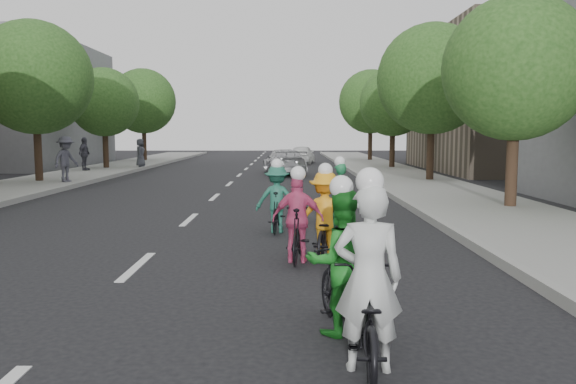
{
  "coord_description": "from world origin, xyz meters",
  "views": [
    {
      "loc": [
        2.49,
        -9.11,
        2.21
      ],
      "look_at": [
        2.51,
        2.28,
        1.0
      ],
      "focal_mm": 35.0,
      "sensor_mm": 36.0,
      "label": 1
    }
  ],
  "objects_px": {
    "cyclist_2": "(367,304)",
    "cyclist_3": "(277,204)",
    "cyclist_4": "(325,223)",
    "spectator_1": "(84,154)",
    "follow_car_trail": "(302,154)",
    "spectator_0": "(66,159)",
    "cyclist_1": "(298,227)",
    "follow_car_lead": "(284,162)",
    "cyclist_0": "(339,202)",
    "spectator_2": "(140,153)",
    "cyclist_5": "(340,274)"
  },
  "relations": [
    {
      "from": "cyclist_4",
      "to": "cyclist_3",
      "type": "bearing_deg",
      "value": -58.86
    },
    {
      "from": "cyclist_2",
      "to": "follow_car_trail",
      "type": "xyz_separation_m",
      "value": [
        0.32,
        34.75,
        0.05
      ]
    },
    {
      "from": "cyclist_0",
      "to": "follow_car_lead",
      "type": "height_order",
      "value": "cyclist_0"
    },
    {
      "from": "cyclist_2",
      "to": "spectator_0",
      "type": "distance_m",
      "value": 20.84
    },
    {
      "from": "follow_car_trail",
      "to": "spectator_2",
      "type": "relative_size",
      "value": 2.27
    },
    {
      "from": "cyclist_5",
      "to": "spectator_2",
      "type": "xyz_separation_m",
      "value": [
        -9.37,
        27.6,
        0.33
      ]
    },
    {
      "from": "follow_car_lead",
      "to": "spectator_1",
      "type": "bearing_deg",
      "value": -14.22
    },
    {
      "from": "cyclist_2",
      "to": "follow_car_lead",
      "type": "relative_size",
      "value": 0.41
    },
    {
      "from": "cyclist_0",
      "to": "spectator_1",
      "type": "relative_size",
      "value": 1.0
    },
    {
      "from": "cyclist_2",
      "to": "cyclist_4",
      "type": "relative_size",
      "value": 1.1
    },
    {
      "from": "spectator_0",
      "to": "cyclist_1",
      "type": "bearing_deg",
      "value": -122.7
    },
    {
      "from": "cyclist_1",
      "to": "spectator_1",
      "type": "height_order",
      "value": "spectator_1"
    },
    {
      "from": "cyclist_0",
      "to": "spectator_2",
      "type": "xyz_separation_m",
      "value": [
        -10.01,
        20.59,
        0.4
      ]
    },
    {
      "from": "spectator_2",
      "to": "spectator_0",
      "type": "bearing_deg",
      "value": 172.2
    },
    {
      "from": "cyclist_4",
      "to": "spectator_1",
      "type": "distance_m",
      "value": 23.8
    },
    {
      "from": "cyclist_4",
      "to": "follow_car_trail",
      "type": "distance_m",
      "value": 30.02
    },
    {
      "from": "cyclist_1",
      "to": "spectator_2",
      "type": "bearing_deg",
      "value": -63.62
    },
    {
      "from": "spectator_2",
      "to": "cyclist_2",
      "type": "bearing_deg",
      "value": -166.84
    },
    {
      "from": "follow_car_lead",
      "to": "cyclist_2",
      "type": "bearing_deg",
      "value": 83.3
    },
    {
      "from": "cyclist_0",
      "to": "follow_car_lead",
      "type": "distance_m",
      "value": 16.54
    },
    {
      "from": "cyclist_3",
      "to": "spectator_2",
      "type": "xyz_separation_m",
      "value": [
        -8.57,
        21.3,
        0.36
      ]
    },
    {
      "from": "follow_car_trail",
      "to": "spectator_1",
      "type": "distance_m",
      "value": 15.28
    },
    {
      "from": "cyclist_1",
      "to": "spectator_0",
      "type": "height_order",
      "value": "spectator_0"
    },
    {
      "from": "cyclist_2",
      "to": "follow_car_trail",
      "type": "distance_m",
      "value": 34.75
    },
    {
      "from": "cyclist_2",
      "to": "cyclist_3",
      "type": "height_order",
      "value": "cyclist_2"
    },
    {
      "from": "cyclist_3",
      "to": "follow_car_lead",
      "type": "relative_size",
      "value": 0.36
    },
    {
      "from": "cyclist_4",
      "to": "spectator_1",
      "type": "xyz_separation_m",
      "value": [
        -11.72,
        20.71,
        0.44
      ]
    },
    {
      "from": "spectator_1",
      "to": "cyclist_5",
      "type": "bearing_deg",
      "value": -147.36
    },
    {
      "from": "follow_car_lead",
      "to": "spectator_0",
      "type": "distance_m",
      "value": 10.96
    },
    {
      "from": "cyclist_5",
      "to": "spectator_0",
      "type": "distance_m",
      "value": 19.95
    },
    {
      "from": "cyclist_0",
      "to": "cyclist_4",
      "type": "distance_m",
      "value": 3.25
    },
    {
      "from": "cyclist_4",
      "to": "cyclist_5",
      "type": "distance_m",
      "value": 3.81
    },
    {
      "from": "cyclist_3",
      "to": "spectator_2",
      "type": "height_order",
      "value": "spectator_2"
    },
    {
      "from": "cyclist_1",
      "to": "follow_car_lead",
      "type": "relative_size",
      "value": 0.36
    },
    {
      "from": "cyclist_0",
      "to": "follow_car_trail",
      "type": "height_order",
      "value": "cyclist_0"
    },
    {
      "from": "follow_car_trail",
      "to": "cyclist_5",
      "type": "bearing_deg",
      "value": 97.41
    },
    {
      "from": "cyclist_4",
      "to": "follow_car_trail",
      "type": "xyz_separation_m",
      "value": [
        0.4,
        30.01,
        0.04
      ]
    },
    {
      "from": "cyclist_1",
      "to": "follow_car_lead",
      "type": "distance_m",
      "value": 20.05
    },
    {
      "from": "follow_car_trail",
      "to": "cyclist_2",
      "type": "bearing_deg",
      "value": 97.7
    },
    {
      "from": "cyclist_5",
      "to": "cyclist_2",
      "type": "bearing_deg",
      "value": 89.34
    },
    {
      "from": "cyclist_3",
      "to": "cyclist_2",
      "type": "bearing_deg",
      "value": 103.09
    },
    {
      "from": "follow_car_lead",
      "to": "cyclist_5",
      "type": "bearing_deg",
      "value": 82.98
    },
    {
      "from": "cyclist_5",
      "to": "follow_car_trail",
      "type": "height_order",
      "value": "cyclist_5"
    },
    {
      "from": "cyclist_2",
      "to": "follow_car_lead",
      "type": "xyz_separation_m",
      "value": [
        -0.9,
        24.41,
        0.06
      ]
    },
    {
      "from": "cyclist_1",
      "to": "cyclist_3",
      "type": "relative_size",
      "value": 1.01
    },
    {
      "from": "cyclist_3",
      "to": "spectator_0",
      "type": "xyz_separation_m",
      "value": [
        -9.01,
        11.06,
        0.47
      ]
    },
    {
      "from": "cyclist_3",
      "to": "cyclist_4",
      "type": "xyz_separation_m",
      "value": [
        0.89,
        -2.49,
        -0.02
      ]
    },
    {
      "from": "cyclist_1",
      "to": "spectator_2",
      "type": "height_order",
      "value": "spectator_2"
    },
    {
      "from": "follow_car_trail",
      "to": "spectator_1",
      "type": "bearing_deg",
      "value": 45.75
    },
    {
      "from": "cyclist_1",
      "to": "follow_car_trail",
      "type": "distance_m",
      "value": 30.4
    }
  ]
}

